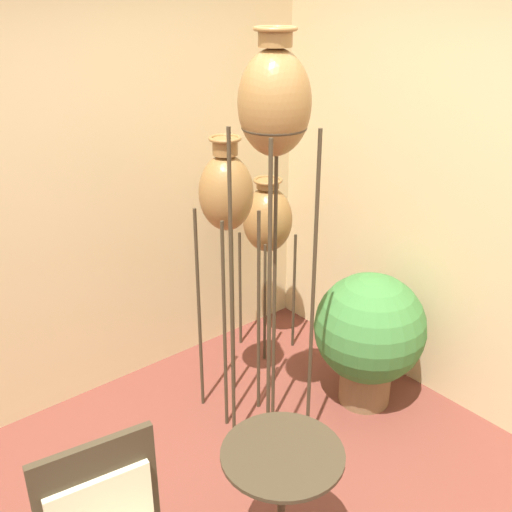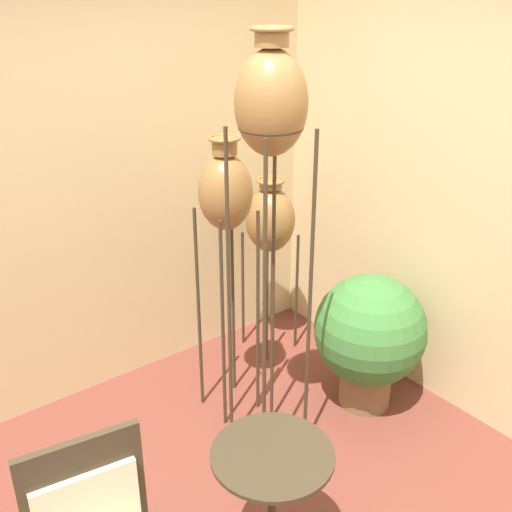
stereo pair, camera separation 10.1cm
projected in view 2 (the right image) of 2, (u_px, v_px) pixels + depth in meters
wall_back at (68, 188)px, 3.41m from camera, size 7.38×0.06×2.70m
wall_right at (511, 205)px, 3.14m from camera, size 0.06×7.38×2.70m
vase_stand_tall at (271, 113)px, 2.67m from camera, size 0.33×0.33×2.24m
vase_stand_medium at (226, 197)px, 3.20m from camera, size 0.29×0.29×1.70m
vase_stand_short at (270, 221)px, 4.00m from camera, size 0.33×0.33×1.26m
side_table at (272, 487)px, 2.49m from camera, size 0.51×0.51×0.67m
potted_plant at (370, 335)px, 3.59m from camera, size 0.67×0.67×0.86m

